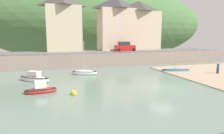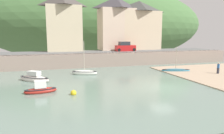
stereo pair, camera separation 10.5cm
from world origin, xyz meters
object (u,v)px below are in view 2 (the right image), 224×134
Objects in this scene: person_on_slipway at (218,68)px; waterfront_building_left at (64,22)px; rowboat_small_beached at (34,78)px; parked_car_near_slipway at (125,47)px; motorboat_with_cabin at (176,70)px; sailboat_tall_mast at (84,73)px; fishing_boat_green at (41,89)px; waterfront_building_centre at (116,23)px; mooring_buoy at (73,93)px; waterfront_building_right at (139,25)px.

waterfront_building_left is at bearing 134.73° from person_on_slipway.
person_on_slipway is at bearing -45.27° from waterfront_building_left.
waterfront_building_left is 7.26× the size of person_on_slipway.
parked_car_near_slipway reaches higher than rowboat_small_beached.
sailboat_tall_mast reaches higher than motorboat_with_cabin.
fishing_boat_green is 0.80× the size of parked_car_near_slipway.
person_on_slipway is at bearing -20.26° from motorboat_with_cabin.
rowboat_small_beached is at bearing -132.91° from waterfront_building_centre.
person_on_slipway is 22.08m from mooring_buoy.
waterfront_building_centre is 20.17× the size of mooring_buoy.
fishing_boat_green is (-20.00, -6.47, 0.12)m from motorboat_with_cabin.
waterfront_building_right reaches higher than sailboat_tall_mast.
waterfront_building_centre is 2.31× the size of sailboat_tall_mast.
waterfront_building_right reaches higher than rowboat_small_beached.
waterfront_building_right is at bearing 99.65° from person_on_slipway.
waterfront_building_centre is at bearing 63.50° from mooring_buoy.
waterfront_building_centre reaches higher than mooring_buoy.
rowboat_small_beached is (-0.94, 5.64, 0.04)m from fishing_boat_green.
waterfront_building_left is 2.58× the size of motorboat_with_cabin.
fishing_boat_green is 0.78× the size of rowboat_small_beached.
fishing_boat_green is at bearing -131.14° from parked_car_near_slipway.
waterfront_building_centre reaches higher than parked_car_near_slipway.
waterfront_building_right is 8.26m from parked_car_near_slipway.
person_on_slipway is at bearing -66.48° from waterfront_building_centre.
person_on_slipway is 2.82× the size of mooring_buoy.
waterfront_building_right is 22.98m from sailboat_tall_mast.
waterfront_building_centre is at bearing 113.52° from person_on_slipway.
sailboat_tall_mast is 7.21m from rowboat_small_beached.
person_on_slipway reaches higher than fishing_boat_green.
waterfront_building_right is 19.09× the size of mooring_buoy.
parked_car_near_slipway is at bearing 43.53° from fishing_boat_green.
person_on_slipway is (20.53, -20.72, -7.39)m from waterfront_building_left.
waterfront_building_left is 30.10m from person_on_slipway.
motorboat_with_cabin is 1.39× the size of fishing_boat_green.
fishing_boat_green is 3.54m from mooring_buoy.
waterfront_building_left is 11.51m from waterfront_building_centre.
rowboat_small_beached is 7.37× the size of mooring_buoy.
motorboat_with_cabin is 2.81× the size of person_on_slipway.
motorboat_with_cabin is 13.44m from parked_car_near_slipway.
sailboat_tall_mast is (1.64, -15.26, -8.09)m from waterfront_building_left.
waterfront_building_right is 32.52m from fishing_boat_green.
sailboat_tall_mast is at bearing 74.83° from mooring_buoy.
waterfront_building_left is 24.65m from motorboat_with_cabin.
fishing_boat_green is (-15.66, -23.49, -7.96)m from waterfront_building_centre.
mooring_buoy is (-2.70, -9.97, -0.11)m from sailboat_tall_mast.
mooring_buoy is (3.08, -1.73, -0.16)m from fishing_boat_green.
waterfront_building_left is at bearing 151.05° from motorboat_with_cabin.
mooring_buoy is (-1.06, -25.23, -8.21)m from waterfront_building_left.
waterfront_building_left reaches higher than waterfront_building_centre.
sailboat_tall_mast is 1.19× the size of rowboat_small_beached.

